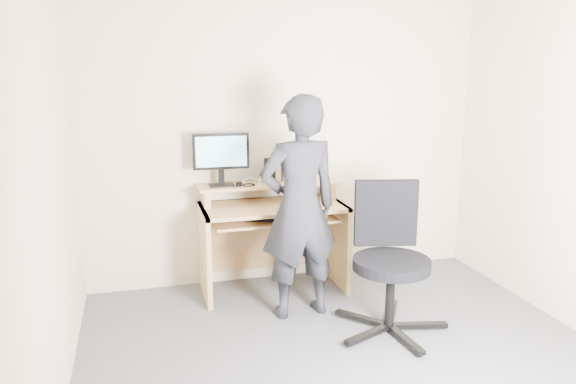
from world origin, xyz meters
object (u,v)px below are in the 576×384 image
person (299,208)px  desk (271,226)px  monitor (221,155)px  office_chair (389,253)px

person → desk: bearing=-88.9°
person → monitor: bearing=-59.4°
office_chair → person: 0.74m
office_chair → person: (-0.56, 0.39, 0.28)m
person → office_chair: bearing=139.0°
desk → office_chair: 1.17m
desk → monitor: size_ratio=2.58×
monitor → person: size_ratio=0.27×
desk → monitor: 0.75m
desk → person: (0.08, -0.59, 0.30)m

